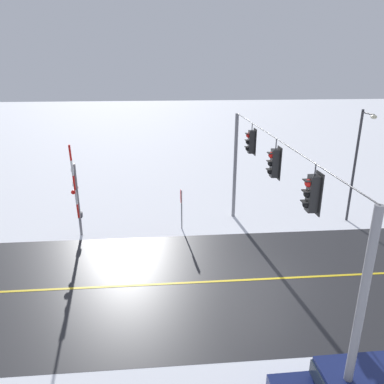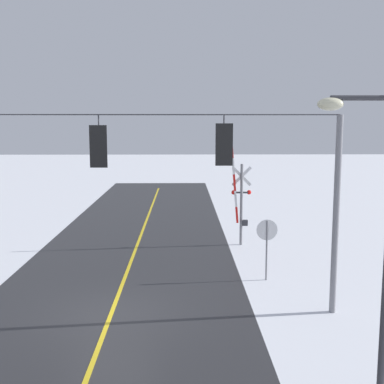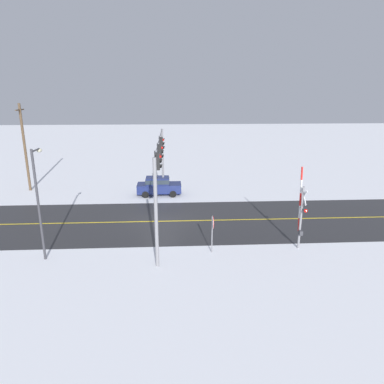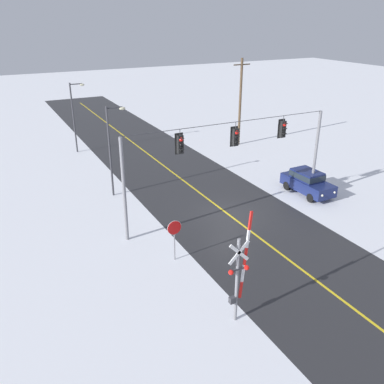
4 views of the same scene
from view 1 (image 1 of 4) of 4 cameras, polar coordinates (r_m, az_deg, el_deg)
name	(u,v)px [view 1 (image 1 of 4)]	position (r m, az deg, el deg)	size (l,w,h in m)	color
ground_plane	(264,279)	(16.64, 11.11, -13.15)	(160.00, 160.00, 0.00)	white
signal_span	(271,187)	(14.73, 12.23, 0.72)	(14.20, 0.47, 6.22)	gray
stop_sign	(181,200)	(20.20, -1.70, -1.30)	(0.80, 0.09, 2.35)	gray
railroad_crossing	(77,195)	(20.11, -17.49, -0.43)	(1.06, 0.31, 5.10)	gray
streetlamp_near	(358,157)	(22.46, 24.38, 4.98)	(1.39, 0.28, 6.50)	#38383D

